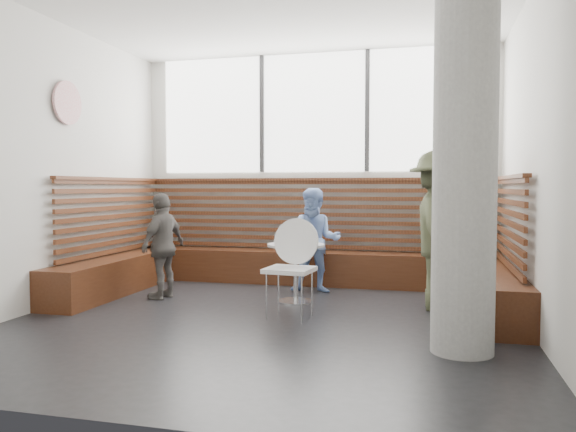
% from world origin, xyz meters
% --- Properties ---
extents(room, '(5.00, 5.00, 3.20)m').
position_xyz_m(room, '(0.00, 0.00, 1.60)').
color(room, silver).
rests_on(room, ground).
extents(booth, '(5.00, 2.50, 1.44)m').
position_xyz_m(booth, '(0.00, 1.77, 0.41)').
color(booth, '#3D1E0F').
rests_on(booth, ground).
extents(concrete_column, '(0.50, 0.50, 3.20)m').
position_xyz_m(concrete_column, '(1.85, -0.60, 1.60)').
color(concrete_column, gray).
rests_on(concrete_column, ground).
extents(wall_art, '(0.03, 0.50, 0.50)m').
position_xyz_m(wall_art, '(-2.46, 0.40, 2.30)').
color(wall_art, white).
rests_on(wall_art, room).
extents(cafe_table, '(0.66, 0.66, 0.68)m').
position_xyz_m(cafe_table, '(0.10, 0.99, 0.49)').
color(cafe_table, silver).
rests_on(cafe_table, ground).
extents(cafe_chair, '(0.48, 0.47, 1.01)m').
position_xyz_m(cafe_chair, '(0.21, 0.29, 0.60)').
color(cafe_chair, white).
rests_on(cafe_chair, ground).
extents(adult_man, '(0.69, 1.16, 1.75)m').
position_xyz_m(adult_man, '(1.69, 1.00, 0.87)').
color(adult_man, '#464C32').
rests_on(adult_man, ground).
extents(child_back, '(0.70, 0.58, 1.32)m').
position_xyz_m(child_back, '(0.20, 1.64, 0.66)').
color(child_back, '#7F9FDD').
rests_on(child_back, ground).
extents(child_left, '(0.44, 0.79, 1.26)m').
position_xyz_m(child_left, '(-1.50, 0.85, 0.63)').
color(child_left, '#5E5955').
rests_on(child_left, ground).
extents(plate_near, '(0.19, 0.19, 0.01)m').
position_xyz_m(plate_near, '(-0.04, 1.11, 0.69)').
color(plate_near, white).
rests_on(plate_near, cafe_table).
extents(plate_far, '(0.20, 0.20, 0.01)m').
position_xyz_m(plate_far, '(0.19, 1.14, 0.69)').
color(plate_far, white).
rests_on(plate_far, cafe_table).
extents(glass_left, '(0.07, 0.07, 0.11)m').
position_xyz_m(glass_left, '(-0.11, 0.95, 0.74)').
color(glass_left, white).
rests_on(glass_left, cafe_table).
extents(glass_mid, '(0.08, 0.08, 0.12)m').
position_xyz_m(glass_mid, '(0.20, 0.90, 0.74)').
color(glass_mid, white).
rests_on(glass_mid, cafe_table).
extents(glass_right, '(0.07, 0.07, 0.12)m').
position_xyz_m(glass_right, '(0.25, 1.03, 0.74)').
color(glass_right, white).
rests_on(glass_right, cafe_table).
extents(menu_card, '(0.22, 0.19, 0.00)m').
position_xyz_m(menu_card, '(0.17, 0.85, 0.68)').
color(menu_card, '#A5C64C').
rests_on(menu_card, cafe_table).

